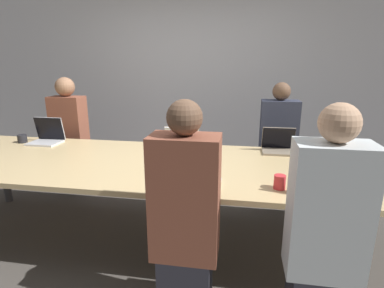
{
  "coord_description": "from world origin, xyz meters",
  "views": [
    {
      "loc": [
        0.74,
        -2.4,
        1.59
      ],
      "look_at": [
        0.32,
        0.1,
        0.91
      ],
      "focal_mm": 28.0,
      "sensor_mm": 36.0,
      "label": 1
    }
  ],
  "objects": [
    {
      "name": "laptop_far_left",
      "position": [
        -1.33,
        0.45,
        0.83
      ],
      "size": [
        0.32,
        0.27,
        0.27
      ],
      "color": "silver",
      "rests_on": "conference_table"
    },
    {
      "name": "person_near_midright",
      "position": [
        0.44,
        -0.82,
        0.68
      ],
      "size": [
        0.4,
        0.24,
        1.41
      ],
      "rotation": [
        0.0,
        0.0,
        3.14
      ],
      "color": "#2D2D38",
      "rests_on": "ground_plane"
    },
    {
      "name": "cup_near_right",
      "position": [
        1.02,
        -0.42,
        0.8
      ],
      "size": [
        0.08,
        0.08,
        0.1
      ],
      "color": "red",
      "rests_on": "conference_table"
    },
    {
      "name": "person_far_right",
      "position": [
        1.15,
        0.94,
        0.67
      ],
      "size": [
        0.4,
        0.24,
        1.4
      ],
      "color": "#2D2D38",
      "rests_on": "ground_plane"
    },
    {
      "name": "curtain_wall",
      "position": [
        0.0,
        2.03,
        1.4
      ],
      "size": [
        12.0,
        0.06,
        2.8
      ],
      "color": "#ADADB2",
      "rests_on": "ground_plane"
    },
    {
      "name": "laptop_far_right",
      "position": [
        1.11,
        0.5,
        0.83
      ],
      "size": [
        0.31,
        0.24,
        0.24
      ],
      "color": "gray",
      "rests_on": "conference_table"
    },
    {
      "name": "cup_far_right",
      "position": [
        1.37,
        0.47,
        0.8
      ],
      "size": [
        0.08,
        0.08,
        0.09
      ],
      "color": "white",
      "rests_on": "conference_table"
    },
    {
      "name": "ground_plane",
      "position": [
        0.0,
        0.0,
        0.0
      ],
      "size": [
        24.0,
        24.0,
        0.0
      ],
      "primitive_type": "plane",
      "color": "#4C4742"
    },
    {
      "name": "conference_table",
      "position": [
        0.0,
        0.0,
        0.71
      ],
      "size": [
        4.27,
        1.3,
        0.76
      ],
      "color": "#D6B77F",
      "rests_on": "ground_plane"
    },
    {
      "name": "laptop_near_midright",
      "position": [
        0.46,
        -0.48,
        0.82
      ],
      "size": [
        0.31,
        0.22,
        0.23
      ],
      "rotation": [
        0.0,
        0.0,
        3.14
      ],
      "color": "silver",
      "rests_on": "conference_table"
    },
    {
      "name": "laptop_far_center",
      "position": [
        0.17,
        0.42,
        0.82
      ],
      "size": [
        0.35,
        0.24,
        0.23
      ],
      "color": "gray",
      "rests_on": "conference_table"
    },
    {
      "name": "stapler",
      "position": [
        0.09,
        -0.21,
        0.78
      ],
      "size": [
        0.06,
        0.15,
        0.05
      ],
      "rotation": [
        0.0,
        0.0,
        -0.13
      ],
      "color": "black",
      "rests_on": "conference_table"
    },
    {
      "name": "cup_far_left",
      "position": [
        -1.6,
        0.4,
        0.8
      ],
      "size": [
        0.1,
        0.1,
        0.09
      ],
      "color": "#232328",
      "rests_on": "conference_table"
    },
    {
      "name": "notebook",
      "position": [
        0.42,
        -0.02,
        0.77
      ],
      "size": [
        0.23,
        0.21,
        0.02
      ],
      "rotation": [
        0.0,
        0.0,
        -0.37
      ],
      "color": "#2D4C8C",
      "rests_on": "conference_table"
    },
    {
      "name": "person_near_right",
      "position": [
        1.22,
        -0.85,
        0.68
      ],
      "size": [
        0.4,
        0.24,
        1.41
      ],
      "rotation": [
        0.0,
        0.0,
        3.14
      ],
      "color": "#2D2D38",
      "rests_on": "ground_plane"
    },
    {
      "name": "person_far_left",
      "position": [
        -1.36,
        0.92,
        0.7
      ],
      "size": [
        0.4,
        0.24,
        1.43
      ],
      "color": "#2D2D38",
      "rests_on": "ground_plane"
    },
    {
      "name": "laptop_near_right",
      "position": [
        1.28,
        -0.44,
        0.83
      ],
      "size": [
        0.34,
        0.25,
        0.26
      ],
      "rotation": [
        0.0,
        0.0,
        3.14
      ],
      "color": "#B7B7BC",
      "rests_on": "conference_table"
    }
  ]
}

